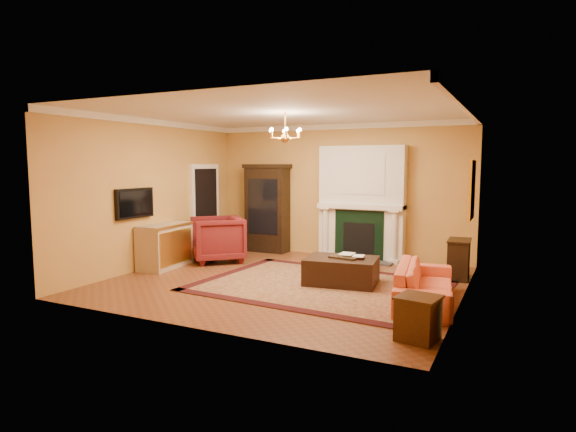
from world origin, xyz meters
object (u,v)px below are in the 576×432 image
Objects in this scene: wingback_armchair at (217,237)px; leather_ottoman at (341,271)px; china_cabinet at (267,210)px; coral_sofa at (425,278)px; commode at (165,246)px; console_table at (459,260)px; end_table at (418,319)px; pedestal_table at (206,243)px.

leather_ottoman is (3.09, -0.71, -0.30)m from wingback_armchair.
china_cabinet is at bearing 132.41° from leather_ottoman.
wingback_armchair is at bearing 66.49° from coral_sofa.
commode reaches higher than console_table.
china_cabinet is 1.65× the size of leather_ottoman.
end_table is (4.83, -2.86, -0.28)m from wingback_armchair.
commode is at bearing -121.66° from pedestal_table.
wingback_armchair is (-0.40, -1.54, -0.47)m from china_cabinet.
pedestal_table is 5.10m from console_table.
console_table is (5.03, 0.82, -0.07)m from pedestal_table.
wingback_armchair is at bearing 52.91° from commode.
coral_sofa is at bearing -27.72° from leather_ottoman.
coral_sofa is at bearing 31.21° from wingback_armchair.
coral_sofa reaches higher than leather_ottoman.
china_cabinet is 2.78× the size of pedestal_table.
commode is at bearing 176.28° from leather_ottoman.
coral_sofa is at bearing -100.50° from console_table.
commode is (-0.62, -0.97, -0.09)m from wingback_armchair.
console_table is (0.06, 3.48, 0.10)m from end_table.
coral_sofa is at bearing -7.83° from commode.
pedestal_table is at bearing 151.86° from end_table.
leather_ottoman is (-1.53, 0.56, -0.16)m from coral_sofa.
console_table is at bearing 9.25° from pedestal_table.
console_table is at bearing 28.80° from leather_ottoman.
commode is 1.70× the size of console_table.
china_cabinet is 1.87× the size of wingback_armchair.
leather_ottoman is (3.24, -0.51, -0.18)m from pedestal_table.
china_cabinet is 3.92× the size of end_table.
coral_sofa is 1.68× the size of leather_ottoman.
china_cabinet is at bearing 63.35° from commode.
commode is 2.34× the size of end_table.
commode is 5.74m from console_table.
console_table reaches higher than leather_ottoman.
china_cabinet reaches higher than commode.
end_table is at bearing -23.73° from commode.
commode is at bearing 78.60° from coral_sofa.
commode is 0.59× the size of coral_sofa.
leather_ottoman is at bearing -8.97° from pedestal_table.
wingback_armchair is 4.79m from coral_sofa.
pedestal_table is (-0.54, -1.74, -0.58)m from china_cabinet.
console_table is (4.89, 0.62, -0.19)m from wingback_armchair.
pedestal_table is 3.28m from leather_ottoman.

